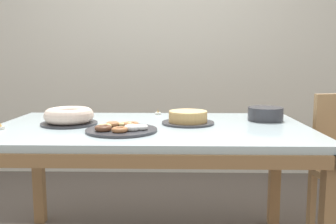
% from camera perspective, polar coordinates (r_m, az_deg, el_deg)
% --- Properties ---
extents(wall_back, '(8.00, 0.10, 2.60)m').
position_cam_1_polar(wall_back, '(3.77, -0.87, 10.33)').
color(wall_back, silver).
rests_on(wall_back, ground).
extents(dining_table, '(1.77, 1.04, 0.78)m').
position_cam_1_polar(dining_table, '(2.10, -2.59, -4.34)').
color(dining_table, silver).
rests_on(dining_table, ground).
extents(cake_chocolate_round, '(0.30, 0.30, 0.07)m').
position_cam_1_polar(cake_chocolate_round, '(2.14, 3.06, -0.93)').
color(cake_chocolate_round, '#333338').
rests_on(cake_chocolate_round, dining_table).
extents(cake_golden_bundt, '(0.31, 0.31, 0.09)m').
position_cam_1_polar(cake_golden_bundt, '(2.18, -14.84, -0.67)').
color(cake_golden_bundt, '#333338').
rests_on(cake_golden_bundt, dining_table).
extents(pastry_platter, '(0.37, 0.37, 0.04)m').
position_cam_1_polar(pastry_platter, '(1.92, -7.10, -2.55)').
color(pastry_platter, '#333338').
rests_on(pastry_platter, dining_table).
extents(plate_stack, '(0.21, 0.21, 0.08)m').
position_cam_1_polar(plate_stack, '(2.33, 14.62, -0.28)').
color(plate_stack, '#333338').
rests_on(plate_stack, dining_table).
extents(tealight_right_edge, '(0.04, 0.04, 0.04)m').
position_cam_1_polar(tealight_right_edge, '(2.50, -1.54, -0.17)').
color(tealight_right_edge, silver).
rests_on(tealight_right_edge, dining_table).
extents(tealight_near_front, '(0.04, 0.04, 0.04)m').
position_cam_1_polar(tealight_near_front, '(2.47, 16.50, -0.58)').
color(tealight_near_front, silver).
rests_on(tealight_near_front, dining_table).
extents(tealight_left_edge, '(0.04, 0.04, 0.04)m').
position_cam_1_polar(tealight_left_edge, '(2.15, -24.11, -2.17)').
color(tealight_left_edge, silver).
rests_on(tealight_left_edge, dining_table).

